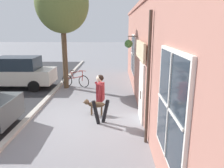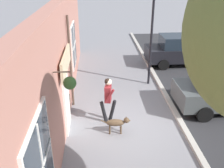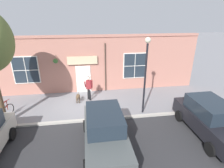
{
  "view_description": "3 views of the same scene",
  "coord_description": "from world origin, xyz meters",
  "px_view_note": "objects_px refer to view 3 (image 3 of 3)",
  "views": [
    {
      "loc": [
        -1.2,
        7.63,
        3.3
      ],
      "look_at": [
        -1.1,
        0.25,
        1.39
      ],
      "focal_mm": 35.0,
      "sensor_mm": 36.0,
      "label": 1
    },
    {
      "loc": [
        -1.07,
        -7.6,
        5.31
      ],
      "look_at": [
        -0.51,
        1.16,
        1.2
      ],
      "focal_mm": 40.0,
      "sensor_mm": 36.0,
      "label": 2
    },
    {
      "loc": [
        10.59,
        0.44,
        5.7
      ],
      "look_at": [
        -1.01,
        2.11,
        0.99
      ],
      "focal_mm": 28.0,
      "sensor_mm": 36.0,
      "label": 3
    }
  ],
  "objects_px": {
    "pedestrian_walking": "(89,86)",
    "parked_car_far_end": "(210,118)",
    "dog_on_leash": "(78,97)",
    "parked_car_mid_block": "(105,131)",
    "street_lamp": "(146,65)",
    "leaning_bicycle": "(3,113)"
  },
  "relations": [
    {
      "from": "pedestrian_walking",
      "to": "parked_car_far_end",
      "type": "relative_size",
      "value": 0.41
    },
    {
      "from": "dog_on_leash",
      "to": "parked_car_mid_block",
      "type": "xyz_separation_m",
      "value": [
        4.61,
        1.38,
        0.46
      ]
    },
    {
      "from": "pedestrian_walking",
      "to": "street_lamp",
      "type": "bearing_deg",
      "value": 56.08
    },
    {
      "from": "parked_car_mid_block",
      "to": "parked_car_far_end",
      "type": "relative_size",
      "value": 1.0
    },
    {
      "from": "parked_car_far_end",
      "to": "street_lamp",
      "type": "xyz_separation_m",
      "value": [
        -2.48,
        -2.64,
        2.13
      ]
    },
    {
      "from": "dog_on_leash",
      "to": "street_lamp",
      "type": "relative_size",
      "value": 0.23
    },
    {
      "from": "pedestrian_walking",
      "to": "street_lamp",
      "type": "height_order",
      "value": "street_lamp"
    },
    {
      "from": "pedestrian_walking",
      "to": "leaning_bicycle",
      "type": "distance_m",
      "value": 5.33
    },
    {
      "from": "leaning_bicycle",
      "to": "pedestrian_walking",
      "type": "bearing_deg",
      "value": 109.54
    },
    {
      "from": "parked_car_mid_block",
      "to": "street_lamp",
      "type": "distance_m",
      "value": 4.34
    },
    {
      "from": "leaning_bicycle",
      "to": "street_lamp",
      "type": "distance_m",
      "value": 8.65
    },
    {
      "from": "pedestrian_walking",
      "to": "parked_car_far_end",
      "type": "height_order",
      "value": "pedestrian_walking"
    },
    {
      "from": "parked_car_far_end",
      "to": "pedestrian_walking",
      "type": "bearing_deg",
      "value": -128.36
    },
    {
      "from": "pedestrian_walking",
      "to": "parked_car_mid_block",
      "type": "xyz_separation_m",
      "value": [
        4.88,
        0.61,
        -0.19
      ]
    },
    {
      "from": "pedestrian_walking",
      "to": "dog_on_leash",
      "type": "relative_size",
      "value": 1.67
    },
    {
      "from": "leaning_bicycle",
      "to": "parked_car_far_end",
      "type": "height_order",
      "value": "parked_car_far_end"
    },
    {
      "from": "pedestrian_walking",
      "to": "street_lamp",
      "type": "relative_size",
      "value": 0.39
    },
    {
      "from": "parked_car_mid_block",
      "to": "street_lamp",
      "type": "relative_size",
      "value": 0.94
    },
    {
      "from": "dog_on_leash",
      "to": "parked_car_far_end",
      "type": "relative_size",
      "value": 0.25
    },
    {
      "from": "dog_on_leash",
      "to": "leaning_bicycle",
      "type": "bearing_deg",
      "value": -70.42
    },
    {
      "from": "dog_on_leash",
      "to": "parked_car_far_end",
      "type": "distance_m",
      "value": 8.0
    },
    {
      "from": "dog_on_leash",
      "to": "parked_car_mid_block",
      "type": "relative_size",
      "value": 0.25
    }
  ]
}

